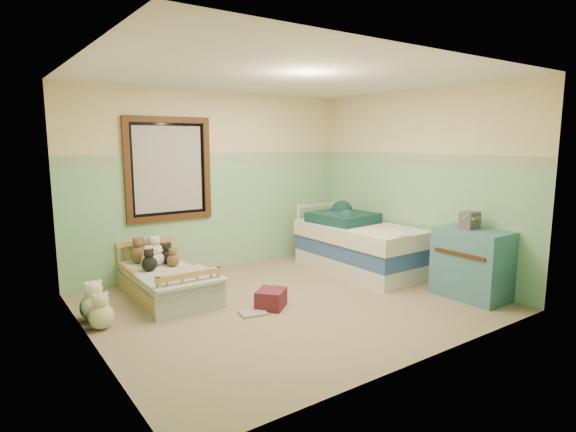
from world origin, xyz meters
TOP-DOWN VIEW (x-y plane):
  - floor at (0.00, 0.00)m, footprint 4.20×3.60m
  - ceiling at (0.00, 0.00)m, footprint 4.20×3.60m
  - wall_back at (0.00, 1.80)m, footprint 4.20×0.04m
  - wall_front at (0.00, -1.80)m, footprint 4.20×0.04m
  - wall_left at (-2.10, 0.00)m, footprint 0.04×3.60m
  - wall_right at (2.10, 0.00)m, footprint 0.04×3.60m
  - wainscot_mint at (0.00, 1.79)m, footprint 4.20×0.01m
  - border_strip at (0.00, 1.79)m, footprint 4.20×0.01m
  - window_frame at (-0.70, 1.76)m, footprint 1.16×0.06m
  - window_blinds at (-0.70, 1.77)m, footprint 0.92×0.01m
  - toddler_bed_frame at (-1.06, 1.05)m, footprint 0.74×1.48m
  - toddler_mattress at (-1.06, 1.05)m, footprint 0.68×1.41m
  - patchwork_quilt at (-1.06, 0.59)m, footprint 0.80×0.74m
  - plush_bed_brown at (-1.21, 1.55)m, footprint 0.22×0.22m
  - plush_bed_white at (-1.01, 1.55)m, footprint 0.22×0.22m
  - plush_bed_tan at (-1.16, 1.33)m, footprint 0.18×0.18m
  - plush_bed_dark at (-0.93, 1.33)m, footprint 0.17×0.17m
  - plush_floor_cream at (-1.95, 0.71)m, footprint 0.28×0.28m
  - plush_floor_tan at (-1.95, 0.44)m, footprint 0.25×0.25m
  - twin_bed_frame at (1.55, 0.50)m, footprint 0.91×1.81m
  - twin_boxspring at (1.55, 0.50)m, footprint 0.91×1.81m
  - twin_mattress at (1.55, 0.50)m, footprint 0.94×1.85m
  - teal_blanket at (1.50, 0.80)m, footprint 0.84×0.88m
  - dresser at (1.84, -1.07)m, footprint 0.51×0.81m
  - book_stack at (1.84, -1.01)m, footprint 0.20×0.16m
  - red_pillow at (-0.27, -0.02)m, footprint 0.43×0.43m
  - floor_book at (-0.54, -0.07)m, footprint 0.31×0.26m
  - extra_plush_0 at (-1.01, 1.56)m, footprint 0.21×0.21m
  - extra_plush_1 at (-1.05, 1.31)m, footprint 0.16×0.16m
  - extra_plush_2 at (-0.93, 1.15)m, footprint 0.16×0.16m
  - extra_plush_3 at (-1.23, 1.10)m, footprint 0.18×0.18m
  - extra_plush_4 at (-1.15, 1.25)m, footprint 0.16×0.16m
  - extra_plush_5 at (-1.24, 1.14)m, footprint 0.17×0.17m

SIDE VIEW (x-z plane):
  - floor at x=0.00m, z-range -0.02..0.00m
  - floor_book at x=-0.54m, z-range 0.00..0.03m
  - toddler_bed_frame at x=-1.06m, z-range 0.00..0.19m
  - red_pillow at x=-0.27m, z-range 0.00..0.20m
  - twin_bed_frame at x=1.55m, z-range 0.00..0.22m
  - plush_floor_tan at x=-1.95m, z-range 0.00..0.25m
  - plush_floor_cream at x=-1.95m, z-range 0.00..0.28m
  - toddler_mattress at x=-1.06m, z-range 0.19..0.31m
  - patchwork_quilt at x=-1.06m, z-range 0.31..0.34m
  - twin_boxspring at x=1.55m, z-range 0.22..0.44m
  - extra_plush_2 at x=-0.93m, z-range 0.31..0.47m
  - extra_plush_1 at x=-1.05m, z-range 0.31..0.47m
  - extra_plush_4 at x=-1.15m, z-range 0.31..0.47m
  - extra_plush_5 at x=-1.24m, z-range 0.31..0.48m
  - plush_bed_dark at x=-0.93m, z-range 0.31..0.48m
  - plush_bed_tan at x=-1.16m, z-range 0.31..0.49m
  - extra_plush_3 at x=-1.23m, z-range 0.31..0.49m
  - dresser at x=1.84m, z-range 0.00..0.81m
  - extra_plush_0 at x=-1.01m, z-range 0.31..0.52m
  - plush_bed_white at x=-1.01m, z-range 0.31..0.53m
  - plush_bed_brown at x=-1.21m, z-range 0.31..0.53m
  - twin_mattress at x=1.55m, z-range 0.44..0.66m
  - teal_blanket at x=1.50m, z-range 0.66..0.80m
  - wainscot_mint at x=0.00m, z-range 0.00..1.50m
  - book_stack at x=1.84m, z-range 0.81..1.01m
  - wall_back at x=0.00m, z-range 0.00..2.50m
  - wall_front at x=0.00m, z-range 0.00..2.50m
  - wall_left at x=-2.10m, z-range 0.00..2.50m
  - wall_right at x=2.10m, z-range 0.00..2.50m
  - window_blinds at x=-0.70m, z-range 0.89..2.01m
  - window_frame at x=-0.70m, z-range 0.77..2.13m
  - border_strip at x=0.00m, z-range 1.50..1.65m
  - ceiling at x=0.00m, z-range 2.50..2.52m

